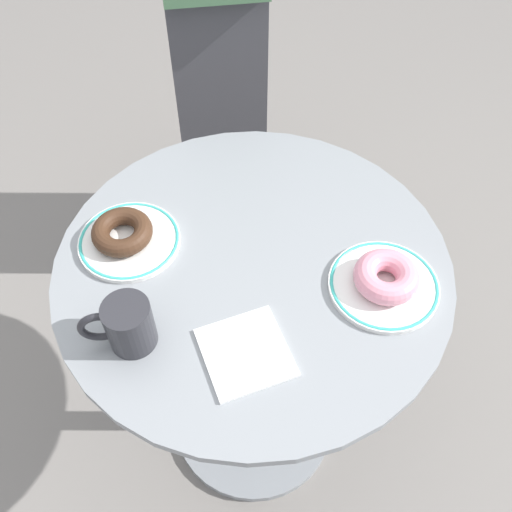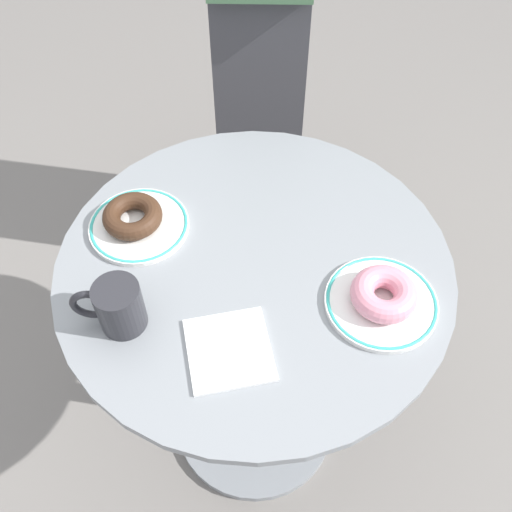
{
  "view_description": "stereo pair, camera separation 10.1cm",
  "coord_description": "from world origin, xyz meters",
  "px_view_note": "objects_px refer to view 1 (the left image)",
  "views": [
    {
      "loc": [
        0.02,
        -0.64,
        1.58
      ],
      "look_at": [
        0.01,
        -0.02,
        0.78
      ],
      "focal_mm": 41.1,
      "sensor_mm": 36.0,
      "label": 1
    },
    {
      "loc": [
        0.12,
        -0.63,
        1.58
      ],
      "look_at": [
        0.01,
        -0.02,
        0.78
      ],
      "focal_mm": 41.1,
      "sensor_mm": 36.0,
      "label": 2
    }
  ],
  "objects_px": {
    "donut_chocolate": "(122,232)",
    "plate_right": "(384,285)",
    "cafe_table": "(253,336)",
    "donut_pink_frosted": "(386,277)",
    "plate_left": "(129,241)",
    "coffee_mug": "(127,325)",
    "paper_napkin": "(246,352)"
  },
  "relations": [
    {
      "from": "coffee_mug",
      "to": "donut_chocolate",
      "type": "bearing_deg",
      "value": 101.95
    },
    {
      "from": "cafe_table",
      "to": "donut_pink_frosted",
      "type": "relative_size",
      "value": 6.54
    },
    {
      "from": "plate_left",
      "to": "coffee_mug",
      "type": "distance_m",
      "value": 0.21
    },
    {
      "from": "donut_chocolate",
      "to": "donut_pink_frosted",
      "type": "distance_m",
      "value": 0.48
    },
    {
      "from": "plate_left",
      "to": "donut_chocolate",
      "type": "distance_m",
      "value": 0.02
    },
    {
      "from": "paper_napkin",
      "to": "plate_right",
      "type": "bearing_deg",
      "value": 29.48
    },
    {
      "from": "paper_napkin",
      "to": "donut_pink_frosted",
      "type": "bearing_deg",
      "value": 29.48
    },
    {
      "from": "donut_pink_frosted",
      "to": "paper_napkin",
      "type": "relative_size",
      "value": 0.82
    },
    {
      "from": "cafe_table",
      "to": "paper_napkin",
      "type": "distance_m",
      "value": 0.32
    },
    {
      "from": "donut_chocolate",
      "to": "donut_pink_frosted",
      "type": "height_order",
      "value": "donut_pink_frosted"
    },
    {
      "from": "cafe_table",
      "to": "donut_chocolate",
      "type": "xyz_separation_m",
      "value": [
        -0.24,
        0.04,
        0.29
      ]
    },
    {
      "from": "cafe_table",
      "to": "donut_pink_frosted",
      "type": "xyz_separation_m",
      "value": [
        0.23,
        -0.05,
        0.29
      ]
    },
    {
      "from": "donut_chocolate",
      "to": "plate_right",
      "type": "bearing_deg",
      "value": -11.4
    },
    {
      "from": "cafe_table",
      "to": "donut_chocolate",
      "type": "height_order",
      "value": "donut_chocolate"
    },
    {
      "from": "plate_left",
      "to": "plate_right",
      "type": "xyz_separation_m",
      "value": [
        0.46,
        -0.09,
        0.0
      ]
    },
    {
      "from": "plate_right",
      "to": "paper_napkin",
      "type": "distance_m",
      "value": 0.27
    },
    {
      "from": "cafe_table",
      "to": "coffee_mug",
      "type": "bearing_deg",
      "value": -140.19
    },
    {
      "from": "donut_chocolate",
      "to": "paper_napkin",
      "type": "xyz_separation_m",
      "value": [
        0.23,
        -0.23,
        -0.03
      ]
    },
    {
      "from": "donut_pink_frosted",
      "to": "plate_left",
      "type": "bearing_deg",
      "value": 168.64
    },
    {
      "from": "donut_chocolate",
      "to": "coffee_mug",
      "type": "distance_m",
      "value": 0.21
    },
    {
      "from": "plate_right",
      "to": "donut_chocolate",
      "type": "bearing_deg",
      "value": 168.6
    },
    {
      "from": "plate_right",
      "to": "donut_pink_frosted",
      "type": "relative_size",
      "value": 1.71
    },
    {
      "from": "cafe_table",
      "to": "plate_right",
      "type": "bearing_deg",
      "value": -12.4
    },
    {
      "from": "donut_chocolate",
      "to": "coffee_mug",
      "type": "xyz_separation_m",
      "value": [
        0.04,
        -0.21,
        0.02
      ]
    },
    {
      "from": "plate_left",
      "to": "coffee_mug",
      "type": "bearing_deg",
      "value": -80.59
    },
    {
      "from": "plate_left",
      "to": "cafe_table",
      "type": "bearing_deg",
      "value": -10.31
    },
    {
      "from": "cafe_table",
      "to": "donut_chocolate",
      "type": "bearing_deg",
      "value": 169.56
    },
    {
      "from": "plate_left",
      "to": "coffee_mug",
      "type": "relative_size",
      "value": 1.58
    },
    {
      "from": "plate_right",
      "to": "cafe_table",
      "type": "bearing_deg",
      "value": 167.6
    },
    {
      "from": "coffee_mug",
      "to": "plate_right",
      "type": "bearing_deg",
      "value": 14.83
    },
    {
      "from": "plate_left",
      "to": "donut_chocolate",
      "type": "bearing_deg",
      "value": 166.45
    },
    {
      "from": "cafe_table",
      "to": "plate_left",
      "type": "xyz_separation_m",
      "value": [
        -0.23,
        0.04,
        0.27
      ]
    }
  ]
}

